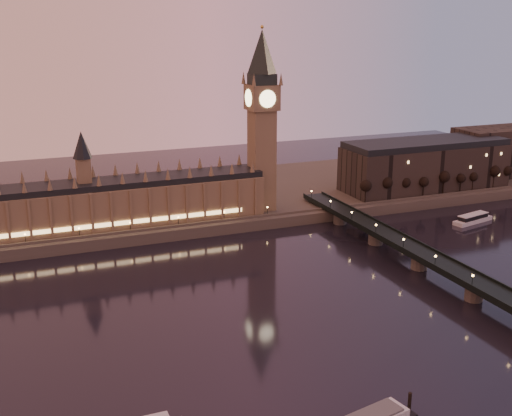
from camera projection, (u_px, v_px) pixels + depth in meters
The scene contains 16 objects.
ground at pixel (251, 318), 251.23m from camera, with size 700.00×700.00×0.00m, color black.
far_embankment at pixel (201, 199), 408.21m from camera, with size 560.00×130.00×6.00m, color #423D35.
palace_of_westminster at pixel (97, 199), 338.72m from camera, with size 180.00×26.62×52.00m.
big_ben at pixel (262, 110), 360.55m from camera, with size 17.68×17.68×104.00m.
westminster_bridge at pixel (445, 272), 282.40m from camera, with size 13.20×260.00×15.30m.
city_block at pixel (450, 160), 431.36m from camera, with size 155.00×45.00×34.00m.
bare_tree_0 at pixel (366, 187), 385.78m from camera, with size 6.71×6.71×13.64m.
bare_tree_1 at pixel (386, 185), 390.65m from camera, with size 6.71×6.71×13.64m.
bare_tree_2 at pixel (405, 183), 395.52m from camera, with size 6.71×6.71×13.64m.
bare_tree_3 at pixel (423, 181), 400.39m from camera, with size 6.71×6.71×13.64m.
bare_tree_4 at pixel (441, 179), 405.26m from camera, with size 6.71×6.71×13.64m.
bare_tree_5 at pixel (459, 177), 410.13m from camera, with size 6.71×6.71×13.64m.
bare_tree_6 at pixel (476, 175), 415.00m from camera, with size 6.71×6.71×13.64m.
bare_tree_7 at pixel (493, 173), 419.87m from camera, with size 6.71×6.71×13.64m.
bare_tree_8 at pixel (509, 172), 424.74m from camera, with size 6.71×6.71×13.64m.
cruise_boat_b at pixel (473, 219), 370.34m from camera, with size 28.26×12.91×5.06m.
Camera 1 is at (-83.57, -213.50, 111.40)m, focal length 45.00 mm.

